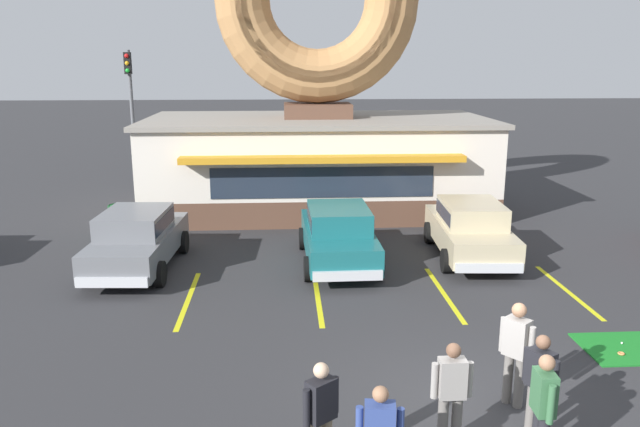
{
  "coord_description": "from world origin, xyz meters",
  "views": [
    {
      "loc": [
        -2.98,
        -8.69,
        5.39
      ],
      "look_at": [
        -2.16,
        5.0,
        2.0
      ],
      "focal_mm": 35.0,
      "sensor_mm": 36.0,
      "label": 1
    }
  ],
  "objects_px": {
    "car_teal": "(338,233)",
    "car_champagne": "(470,227)",
    "pedestrian_beanie_man": "(543,405)",
    "golf_ball": "(622,343)",
    "pedestrian_leather_jacket_man": "(540,381)",
    "pedestrian_clipboard_woman": "(451,390)",
    "pedestrian_crossing_woman": "(516,349)",
    "traffic_light_pole": "(131,100)",
    "pedestrian_blue_sweater_man": "(321,412)",
    "trash_bin": "(118,219)",
    "car_grey": "(137,237)"
  },
  "relations": [
    {
      "from": "pedestrian_clipboard_woman",
      "to": "pedestrian_beanie_man",
      "type": "bearing_deg",
      "value": -24.46
    },
    {
      "from": "pedestrian_beanie_man",
      "to": "traffic_light_pole",
      "type": "relative_size",
      "value": 0.28
    },
    {
      "from": "car_grey",
      "to": "pedestrian_clipboard_woman",
      "type": "height_order",
      "value": "car_grey"
    },
    {
      "from": "trash_bin",
      "to": "golf_ball",
      "type": "bearing_deg",
      "value": -36.25
    },
    {
      "from": "pedestrian_clipboard_woman",
      "to": "pedestrian_crossing_woman",
      "type": "relative_size",
      "value": 0.92
    },
    {
      "from": "pedestrian_crossing_woman",
      "to": "car_champagne",
      "type": "bearing_deg",
      "value": 78.6
    },
    {
      "from": "traffic_light_pole",
      "to": "pedestrian_blue_sweater_man",
      "type": "bearing_deg",
      "value": -71.04
    },
    {
      "from": "golf_ball",
      "to": "car_teal",
      "type": "distance_m",
      "value": 7.39
    },
    {
      "from": "pedestrian_leather_jacket_man",
      "to": "trash_bin",
      "type": "xyz_separation_m",
      "value": [
        -8.89,
        11.4,
        -0.37
      ]
    },
    {
      "from": "car_teal",
      "to": "pedestrian_leather_jacket_man",
      "type": "xyz_separation_m",
      "value": [
        2.21,
        -8.11,
        0.0
      ]
    },
    {
      "from": "golf_ball",
      "to": "car_grey",
      "type": "xyz_separation_m",
      "value": [
        -10.36,
        5.19,
        0.82
      ]
    },
    {
      "from": "pedestrian_beanie_man",
      "to": "car_grey",
      "type": "bearing_deg",
      "value": 129.96
    },
    {
      "from": "pedestrian_leather_jacket_man",
      "to": "pedestrian_beanie_man",
      "type": "height_order",
      "value": "pedestrian_beanie_man"
    },
    {
      "from": "pedestrian_leather_jacket_man",
      "to": "traffic_light_pole",
      "type": "xyz_separation_m",
      "value": [
        -10.13,
        19.52,
        2.84
      ]
    },
    {
      "from": "pedestrian_leather_jacket_man",
      "to": "pedestrian_beanie_man",
      "type": "bearing_deg",
      "value": -109.23
    },
    {
      "from": "pedestrian_crossing_woman",
      "to": "traffic_light_pole",
      "type": "height_order",
      "value": "traffic_light_pole"
    },
    {
      "from": "golf_ball",
      "to": "traffic_light_pole",
      "type": "height_order",
      "value": "traffic_light_pole"
    },
    {
      "from": "car_teal",
      "to": "car_champagne",
      "type": "distance_m",
      "value": 3.72
    },
    {
      "from": "car_teal",
      "to": "traffic_light_pole",
      "type": "height_order",
      "value": "traffic_light_pole"
    },
    {
      "from": "pedestrian_clipboard_woman",
      "to": "pedestrian_leather_jacket_man",
      "type": "bearing_deg",
      "value": 8.09
    },
    {
      "from": "car_grey",
      "to": "pedestrian_clipboard_woman",
      "type": "bearing_deg",
      "value": -52.98
    },
    {
      "from": "pedestrian_blue_sweater_man",
      "to": "pedestrian_beanie_man",
      "type": "relative_size",
      "value": 0.97
    },
    {
      "from": "golf_ball",
      "to": "car_champagne",
      "type": "height_order",
      "value": "car_champagne"
    },
    {
      "from": "car_champagne",
      "to": "pedestrian_beanie_man",
      "type": "distance_m",
      "value": 9.32
    },
    {
      "from": "car_champagne",
      "to": "pedestrian_crossing_woman",
      "type": "bearing_deg",
      "value": -101.4
    },
    {
      "from": "car_champagne",
      "to": "pedestrian_beanie_man",
      "type": "height_order",
      "value": "pedestrian_beanie_man"
    },
    {
      "from": "golf_ball",
      "to": "pedestrian_leather_jacket_man",
      "type": "bearing_deg",
      "value": -135.61
    },
    {
      "from": "pedestrian_leather_jacket_man",
      "to": "pedestrian_crossing_woman",
      "type": "xyz_separation_m",
      "value": [
        -0.04,
        0.84,
        0.1
      ]
    },
    {
      "from": "pedestrian_clipboard_woman",
      "to": "traffic_light_pole",
      "type": "relative_size",
      "value": 0.27
    },
    {
      "from": "golf_ball",
      "to": "traffic_light_pole",
      "type": "distance_m",
      "value": 21.49
    },
    {
      "from": "car_grey",
      "to": "car_champagne",
      "type": "height_order",
      "value": "same"
    },
    {
      "from": "pedestrian_crossing_woman",
      "to": "trash_bin",
      "type": "relative_size",
      "value": 1.78
    },
    {
      "from": "pedestrian_leather_jacket_man",
      "to": "pedestrian_clipboard_woman",
      "type": "xyz_separation_m",
      "value": [
        -1.35,
        -0.19,
        0.0
      ]
    },
    {
      "from": "car_champagne",
      "to": "pedestrian_clipboard_woman",
      "type": "bearing_deg",
      "value": -108.17
    },
    {
      "from": "pedestrian_blue_sweater_man",
      "to": "pedestrian_clipboard_woman",
      "type": "height_order",
      "value": "pedestrian_clipboard_woman"
    },
    {
      "from": "car_teal",
      "to": "pedestrian_crossing_woman",
      "type": "relative_size",
      "value": 2.64
    },
    {
      "from": "car_teal",
      "to": "pedestrian_leather_jacket_man",
      "type": "bearing_deg",
      "value": -74.74
    },
    {
      "from": "pedestrian_clipboard_woman",
      "to": "trash_bin",
      "type": "bearing_deg",
      "value": 123.05
    },
    {
      "from": "golf_ball",
      "to": "car_teal",
      "type": "xyz_separation_m",
      "value": [
        -5.06,
        5.32,
        0.82
      ]
    },
    {
      "from": "golf_ball",
      "to": "pedestrian_leather_jacket_man",
      "type": "xyz_separation_m",
      "value": [
        -2.85,
        -2.79,
        0.82
      ]
    },
    {
      "from": "car_teal",
      "to": "pedestrian_blue_sweater_man",
      "type": "height_order",
      "value": "car_teal"
    },
    {
      "from": "pedestrian_beanie_man",
      "to": "traffic_light_pole",
      "type": "height_order",
      "value": "traffic_light_pole"
    },
    {
      "from": "traffic_light_pole",
      "to": "golf_ball",
      "type": "bearing_deg",
      "value": -52.18
    },
    {
      "from": "golf_ball",
      "to": "car_teal",
      "type": "relative_size",
      "value": 0.01
    },
    {
      "from": "pedestrian_blue_sweater_man",
      "to": "trash_bin",
      "type": "bearing_deg",
      "value": 115.26
    },
    {
      "from": "pedestrian_clipboard_woman",
      "to": "pedestrian_beanie_man",
      "type": "distance_m",
      "value": 1.21
    },
    {
      "from": "pedestrian_clipboard_woman",
      "to": "trash_bin",
      "type": "relative_size",
      "value": 1.63
    },
    {
      "from": "pedestrian_leather_jacket_man",
      "to": "pedestrian_clipboard_woman",
      "type": "bearing_deg",
      "value": -171.91
    },
    {
      "from": "car_teal",
      "to": "pedestrian_blue_sweater_man",
      "type": "xyz_separation_m",
      "value": [
        -1.0,
        -8.74,
        -0.0
      ]
    },
    {
      "from": "car_teal",
      "to": "car_champagne",
      "type": "relative_size",
      "value": 0.99
    }
  ]
}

